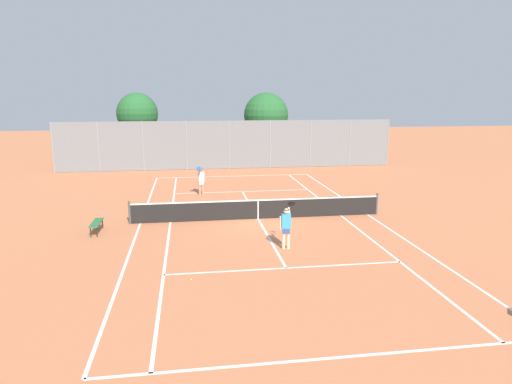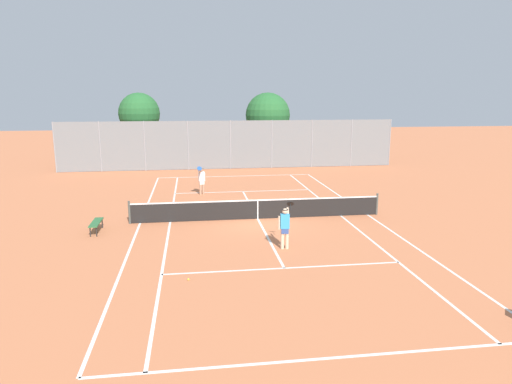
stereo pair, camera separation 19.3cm
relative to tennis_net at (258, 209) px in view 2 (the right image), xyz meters
The scene contains 13 objects.
ground_plane 0.51m from the tennis_net, ahead, with size 120.00×120.00×0.00m, color #C67047.
court_line_markings 0.51m from the tennis_net, ahead, with size 11.10×23.90×0.01m.
tennis_net is the anchor object (origin of this frame).
player_near_side 4.43m from the tennis_net, 84.57° to the right, with size 0.71×0.72×1.77m.
player_far_left 6.40m from the tennis_net, 113.17° to the left, with size 0.53×0.84×1.77m.
loose_tennis_ball_0 7.73m from the tennis_net, 114.90° to the right, with size 0.07×0.07×0.07m, color #D1DB33.
loose_tennis_ball_1 1.98m from the tennis_net, 43.21° to the left, with size 0.07×0.07×0.07m, color #D1DB33.
loose_tennis_ball_2 5.64m from the tennis_net, 30.96° to the left, with size 0.07×0.07×0.07m, color #D1DB33.
loose_tennis_ball_3 2.15m from the tennis_net, ahead, with size 0.07×0.07×0.07m, color #D1DB33.
courtside_bench 7.30m from the tennis_net, behind, with size 0.36×1.50×0.47m.
back_fence 15.44m from the tennis_net, 90.00° to the left, with size 26.80×0.08×3.86m.
tree_behind_left 20.65m from the tennis_net, 110.93° to the left, with size 3.43×3.43×6.02m.
tree_behind_right 18.67m from the tennis_net, 79.45° to the left, with size 3.80×3.80×6.03m.
Camera 2 is at (-2.99, -20.84, 5.80)m, focal length 32.00 mm.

